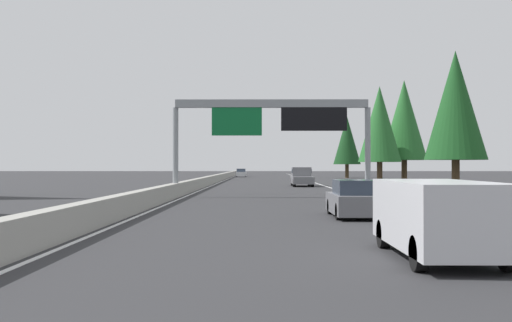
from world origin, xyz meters
TOP-DOWN VIEW (x-y plane):
  - ground_plane at (60.00, 0.00)m, footprint 320.00×320.00m
  - median_barrier at (80.00, 0.30)m, footprint 180.00×0.56m
  - shoulder_stripe_right at (70.00, -11.52)m, footprint 160.00×0.16m
  - shoulder_stripe_median at (70.00, -0.25)m, footprint 160.00×0.16m
  - sign_gantry_overhead at (37.01, -6.04)m, footprint 0.50×12.68m
  - minivan_near_right at (10.99, -9.06)m, footprint 5.00×1.95m
  - sedan_far_left at (21.84, -8.87)m, footprint 4.40×1.80m
  - pickup_far_center at (58.36, -9.21)m, footprint 5.60×2.00m
  - sedan_distant_b at (107.05, -1.71)m, footprint 4.40×1.80m
  - conifer_right_near at (47.45, -20.91)m, footprint 4.99×4.99m
  - conifer_right_mid at (67.85, -18.70)m, footprint 4.87×4.87m
  - conifer_right_far at (70.98, -22.22)m, footprint 5.37×5.37m
  - conifer_right_distant at (98.81, -19.30)m, footprint 4.46×4.46m

SIDE VIEW (x-z plane):
  - ground_plane at x=60.00m, z-range 0.00..0.00m
  - shoulder_stripe_right at x=70.00m, z-range 0.00..0.01m
  - shoulder_stripe_median at x=70.00m, z-range 0.00..0.01m
  - median_barrier at x=80.00m, z-range 0.00..0.90m
  - sedan_far_left at x=21.84m, z-range -0.05..1.42m
  - sedan_distant_b at x=107.05m, z-range -0.05..1.42m
  - pickup_far_center at x=58.36m, z-range -0.02..1.84m
  - minivan_near_right at x=10.99m, z-range 0.11..1.80m
  - sign_gantry_overhead at x=37.01m, z-range 1.85..8.10m
  - conifer_right_distant at x=98.81m, z-range 1.09..11.23m
  - conifer_right_mid at x=67.85m, z-range 1.19..12.27m
  - conifer_right_near at x=47.45m, z-range 1.22..12.56m
  - conifer_right_far at x=70.98m, z-range 1.32..13.52m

